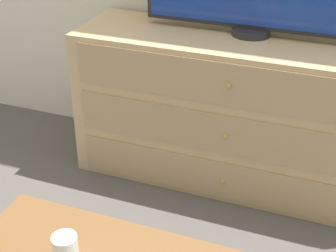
% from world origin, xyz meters
% --- Properties ---
extents(ground_plane, '(12.00, 12.00, 0.00)m').
position_xyz_m(ground_plane, '(0.00, 0.00, 0.00)').
color(ground_plane, '#56514C').
extents(dresser, '(1.54, 0.47, 0.73)m').
position_xyz_m(dresser, '(-0.15, -0.26, 0.36)').
color(dresser, tan).
rests_on(dresser, ground_plane).
extents(drink_cup, '(0.07, 0.07, 0.10)m').
position_xyz_m(drink_cup, '(-0.35, -1.47, 0.47)').
color(drink_cup, beige).
rests_on(drink_cup, coffee_table).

